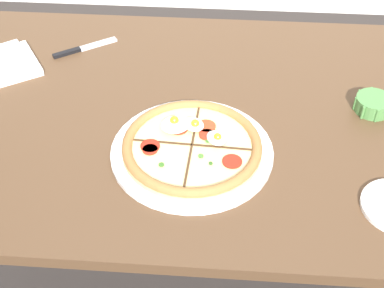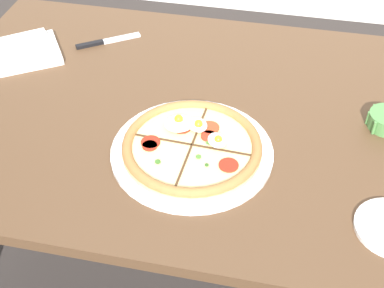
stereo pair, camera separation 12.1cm
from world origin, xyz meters
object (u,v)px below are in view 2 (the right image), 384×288
at_px(napkin_folded, 22,51).
at_px(knife_main, 107,41).
at_px(dining_table, 232,140).
at_px(pizza, 192,147).

relative_size(napkin_folded, knife_main, 1.54).
distance_m(dining_table, pizza, 0.20).
height_order(dining_table, pizza, pizza).
distance_m(pizza, napkin_folded, 0.63).
bearing_deg(dining_table, napkin_folded, 167.42).
bearing_deg(dining_table, knife_main, 147.78).
bearing_deg(dining_table, pizza, -114.93).
height_order(dining_table, napkin_folded, napkin_folded).
height_order(napkin_folded, knife_main, napkin_folded).
xyz_separation_m(pizza, napkin_folded, (-0.56, 0.30, -0.00)).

